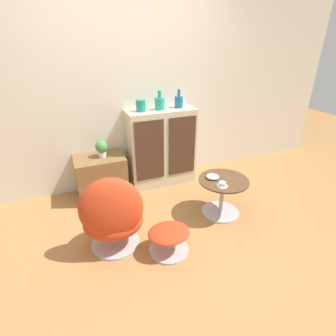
# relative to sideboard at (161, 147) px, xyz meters

# --- Properties ---
(ground_plane) EXTENTS (12.00, 12.00, 0.00)m
(ground_plane) POSITION_rel_sideboard_xyz_m (-0.35, -1.25, -0.52)
(ground_plane) COLOR #A87542
(wall_back) EXTENTS (6.40, 0.06, 2.60)m
(wall_back) POSITION_rel_sideboard_xyz_m (-0.35, 0.22, 0.78)
(wall_back) COLOR silver
(wall_back) RESTS_ON ground_plane
(sideboard) EXTENTS (0.90, 0.38, 1.05)m
(sideboard) POSITION_rel_sideboard_xyz_m (0.00, 0.00, 0.00)
(sideboard) COLOR beige
(sideboard) RESTS_ON ground_plane
(tv_console) EXTENTS (0.61, 0.46, 0.54)m
(tv_console) POSITION_rel_sideboard_xyz_m (-0.85, -0.04, -0.26)
(tv_console) COLOR brown
(tv_console) RESTS_ON ground_plane
(egg_chair) EXTENTS (0.66, 0.62, 0.81)m
(egg_chair) POSITION_rel_sideboard_xyz_m (-0.91, -1.09, -0.15)
(egg_chair) COLOR #B7B7BC
(egg_chair) RESTS_ON ground_plane
(ottoman) EXTENTS (0.40, 0.38, 0.26)m
(ottoman) POSITION_rel_sideboard_xyz_m (-0.44, -1.33, -0.35)
(ottoman) COLOR #B7B7BC
(ottoman) RESTS_ON ground_plane
(coffee_table) EXTENTS (0.56, 0.56, 0.45)m
(coffee_table) POSITION_rel_sideboard_xyz_m (0.37, -0.99, -0.26)
(coffee_table) COLOR #B7B7BC
(coffee_table) RESTS_ON ground_plane
(vase_leftmost) EXTENTS (0.12, 0.12, 0.14)m
(vase_leftmost) POSITION_rel_sideboard_xyz_m (-0.26, 0.00, 0.59)
(vase_leftmost) COLOR teal
(vase_leftmost) RESTS_ON sideboard
(vase_inner_left) EXTENTS (0.13, 0.13, 0.24)m
(vase_inner_left) POSITION_rel_sideboard_xyz_m (-0.01, 0.00, 0.60)
(vase_inner_left) COLOR teal
(vase_inner_left) RESTS_ON sideboard
(vase_inner_right) EXTENTS (0.11, 0.11, 0.23)m
(vase_inner_right) POSITION_rel_sideboard_xyz_m (0.25, 0.00, 0.60)
(vase_inner_right) COLOR #196699
(vase_inner_right) RESTS_ON sideboard
(potted_plant) EXTENTS (0.15, 0.15, 0.21)m
(potted_plant) POSITION_rel_sideboard_xyz_m (-0.80, -0.04, 0.13)
(potted_plant) COLOR silver
(potted_plant) RESTS_ON tv_console
(teacup) EXTENTS (0.12, 0.12, 0.05)m
(teacup) POSITION_rel_sideboard_xyz_m (0.27, -1.11, -0.06)
(teacup) COLOR white
(teacup) RESTS_ON coffee_table
(bowl) EXTENTS (0.15, 0.15, 0.04)m
(bowl) POSITION_rel_sideboard_xyz_m (0.27, -0.91, -0.06)
(bowl) COLOR beige
(bowl) RESTS_ON coffee_table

